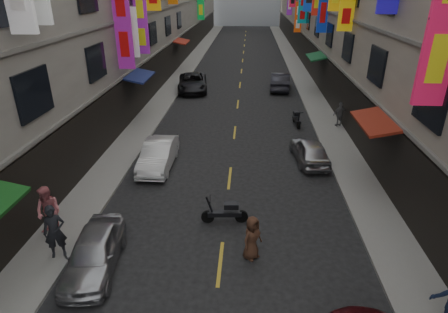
# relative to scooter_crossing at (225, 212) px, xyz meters

# --- Properties ---
(sidewalk_left) EXTENTS (2.00, 90.00, 0.12)m
(sidewalk_left) POSITION_rel_scooter_crossing_xyz_m (-6.02, 27.64, -0.38)
(sidewalk_left) COLOR slate
(sidewalk_left) RESTS_ON ground
(sidewalk_right) EXTENTS (2.00, 90.00, 0.12)m
(sidewalk_right) POSITION_rel_scooter_crossing_xyz_m (5.98, 27.64, -0.38)
(sidewalk_right) COLOR slate
(sidewalk_right) RESTS_ON ground
(street_awnings) EXTENTS (13.99, 35.20, 0.41)m
(street_awnings) POSITION_rel_scooter_crossing_xyz_m (-1.28, 11.64, 2.56)
(street_awnings) COLOR #144D17
(street_awnings) RESTS_ON ground
(lane_markings) EXTENTS (0.12, 80.20, 0.01)m
(lane_markings) POSITION_rel_scooter_crossing_xyz_m (-0.02, 24.64, -0.44)
(lane_markings) COLOR gold
(lane_markings) RESTS_ON ground
(scooter_crossing) EXTENTS (1.80, 0.50, 1.14)m
(scooter_crossing) POSITION_rel_scooter_crossing_xyz_m (0.00, 0.00, 0.00)
(scooter_crossing) COLOR black
(scooter_crossing) RESTS_ON ground
(scooter_far_right) EXTENTS (0.52, 1.80, 1.14)m
(scooter_far_right) POSITION_rel_scooter_crossing_xyz_m (3.92, 11.19, 0.00)
(scooter_far_right) COLOR black
(scooter_far_right) RESTS_ON ground
(car_left_near) EXTENTS (1.85, 3.82, 1.26)m
(car_left_near) POSITION_rel_scooter_crossing_xyz_m (-4.02, -2.83, 0.19)
(car_left_near) COLOR #AFAFB4
(car_left_near) RESTS_ON ground
(car_left_mid) EXTENTS (1.41, 4.02, 1.32)m
(car_left_mid) POSITION_rel_scooter_crossing_xyz_m (-3.64, 4.60, 0.22)
(car_left_mid) COLOR silver
(car_left_mid) RESTS_ON ground
(car_left_far) EXTENTS (3.02, 5.43, 1.44)m
(car_left_far) POSITION_rel_scooter_crossing_xyz_m (-4.02, 19.36, 0.28)
(car_left_far) COLOR black
(car_left_far) RESTS_ON ground
(car_right_mid) EXTENTS (1.88, 3.80, 1.25)m
(car_right_mid) POSITION_rel_scooter_crossing_xyz_m (3.98, 5.72, 0.18)
(car_right_mid) COLOR #A6A5AA
(car_right_mid) RESTS_ON ground
(car_right_far) EXTENTS (1.91, 4.57, 1.47)m
(car_right_far) POSITION_rel_scooter_crossing_xyz_m (3.49, 20.29, 0.29)
(car_right_far) COLOR #27272F
(car_right_far) RESTS_ON ground
(pedestrian_lnear) EXTENTS (0.88, 0.85, 1.90)m
(pedestrian_lnear) POSITION_rel_scooter_crossing_xyz_m (-5.42, -2.44, 0.63)
(pedestrian_lnear) COLOR black
(pedestrian_lnear) RESTS_ON sidewalk_left
(pedestrian_lfar) EXTENTS (1.04, 0.81, 1.92)m
(pedestrian_lfar) POSITION_rel_scooter_crossing_xyz_m (-6.19, -1.32, 0.64)
(pedestrian_lfar) COLOR #D16E76
(pedestrian_lfar) RESTS_ON sidewalk_left
(pedestrian_rfar) EXTENTS (1.04, 0.80, 1.56)m
(pedestrian_rfar) POSITION_rel_scooter_crossing_xyz_m (6.58, 10.94, 0.46)
(pedestrian_rfar) COLOR #5C5D5F
(pedestrian_rfar) RESTS_ON sidewalk_right
(pedestrian_crossing) EXTENTS (0.91, 0.92, 1.58)m
(pedestrian_crossing) POSITION_rel_scooter_crossing_xyz_m (1.00, -1.98, 0.35)
(pedestrian_crossing) COLOR #43271B
(pedestrian_crossing) RESTS_ON ground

